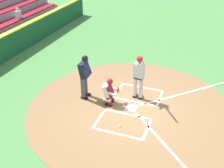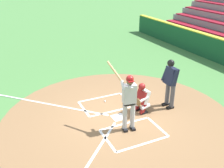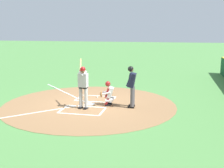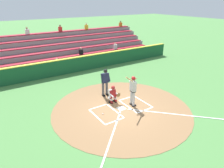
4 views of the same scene
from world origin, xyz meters
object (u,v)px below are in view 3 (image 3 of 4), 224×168
catcher (108,93)px  baseball (97,97)px  batter (83,84)px  plate_umpire (132,84)px

catcher → baseball: 1.61m
baseball → catcher: bearing=-145.1°
batter → baseball: (1.99, -0.08, -1.06)m
baseball → plate_umpire: bearing=-124.5°
catcher → batter: bearing=128.5°
plate_umpire → baseball: bearing=55.5°
batter → catcher: (0.75, -0.95, -0.51)m
plate_umpire → baseball: size_ratio=25.20×
plate_umpire → baseball: (1.34, 1.96, -1.04)m
catcher → baseball: bearing=34.9°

